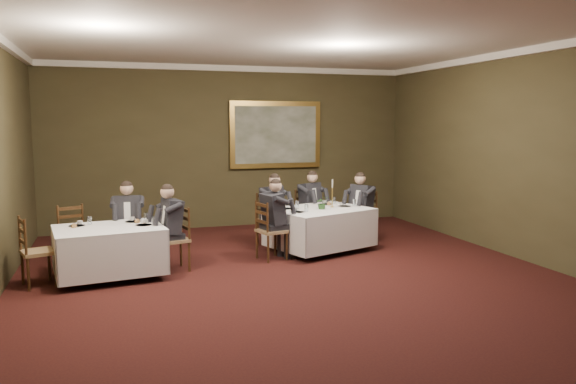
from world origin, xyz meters
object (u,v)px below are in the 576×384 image
diner_main_backleft (271,219)px  chair_main_backright (309,225)px  chair_sec_endright (175,252)px  diner_main_endleft (272,229)px  chair_main_endleft (271,243)px  chair_sec_endleft (38,266)px  chair_sec_backleft (75,251)px  centerpiece (322,202)px  chair_main_backleft (271,231)px  diner_sec_endright (174,238)px  table_main (320,226)px  diner_main_endright (362,217)px  candlestick (332,197)px  chair_sec_backright (129,246)px  table_second (109,248)px  chair_main_endright (362,228)px  painting (276,135)px  diner_sec_backright (129,232)px  diner_main_backright (309,214)px

diner_main_backleft → chair_main_backright: size_ratio=1.35×
chair_sec_endright → diner_main_endleft: bearing=-94.6°
chair_main_endleft → chair_sec_endleft: (-3.55, -0.49, 0.00)m
chair_sec_backleft → centerpiece: bearing=159.0°
chair_main_backleft → diner_sec_endright: bearing=0.5°
chair_sec_backleft → chair_sec_endright: bearing=138.4°
table_main → diner_main_endleft: (-1.00, -0.35, 0.06)m
diner_main_endright → chair_sec_endleft: size_ratio=1.35×
centerpiece → candlestick: bearing=33.8°
chair_main_endleft → chair_sec_backright: bearing=-116.6°
table_second → chair_main_backleft: (2.88, 1.38, -0.17)m
diner_main_backleft → chair_main_endright: (1.72, -0.30, -0.23)m
chair_sec_backleft → painting: painting is taller
diner_sec_backright → centerpiece: 3.34m
diner_main_backright → chair_sec_backright: size_ratio=1.35×
chair_main_endleft → chair_sec_endright: bearing=-96.8°
table_main → chair_main_endright: 1.08m
diner_main_backright → chair_sec_backleft: bearing=-13.5°
diner_main_endleft → candlestick: size_ratio=2.58×
chair_main_backleft → chair_main_endright: bearing=137.4°
diner_main_endright → chair_sec_backright: (-4.29, -0.23, -0.23)m
diner_main_backright → candlestick: 0.97m
candlestick → table_second: bearing=-168.1°
chair_main_endright → candlestick: 1.02m
diner_main_backleft → diner_main_endleft: size_ratio=1.00×
chair_main_endright → chair_sec_backleft: bearing=67.0°
chair_main_endleft → chair_sec_backleft: size_ratio=1.00×
table_main → candlestick: candlestick is taller
diner_main_backleft → diner_main_backright: same height
chair_main_backright → chair_sec_backleft: same height
chair_sec_backleft → diner_main_endleft: bearing=153.5°
diner_sec_endright → diner_sec_backright: bearing=30.6°
diner_main_backleft → diner_sec_endright: size_ratio=1.00×
chair_main_endright → diner_sec_endright: diner_sec_endright is taller
chair_main_endleft → candlestick: (1.29, 0.46, 0.67)m
centerpiece → diner_sec_endright: bearing=-169.1°
chair_sec_endleft → candlestick: size_ratio=1.92×
table_second → diner_sec_backright: bearing=70.0°
diner_main_backright → chair_main_endright: bearing=119.2°
chair_sec_backright → chair_main_endright: bearing=-172.1°
chair_sec_backright → centerpiece: bearing=-178.6°
chair_main_endright → candlestick: size_ratio=1.92×
chair_main_backleft → chair_sec_endright: bearing=0.6°
table_main → chair_sec_endright: chair_sec_endright is taller
chair_main_endleft → chair_sec_endleft: same height
chair_sec_backleft → chair_sec_endright: 1.60m
diner_main_backleft → diner_sec_endright: 2.29m
diner_main_endleft → diner_main_endright: bearing=94.8°
chair_main_backleft → diner_main_endright: size_ratio=0.74×
chair_main_endleft → diner_main_backleft: bearing=149.0°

